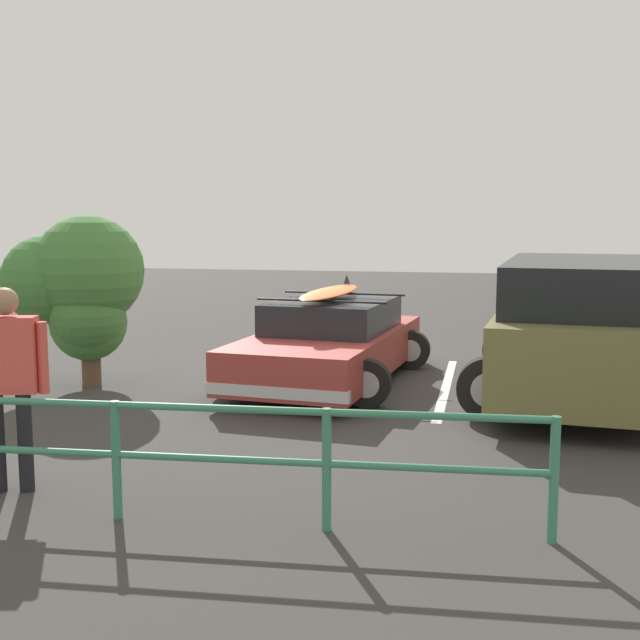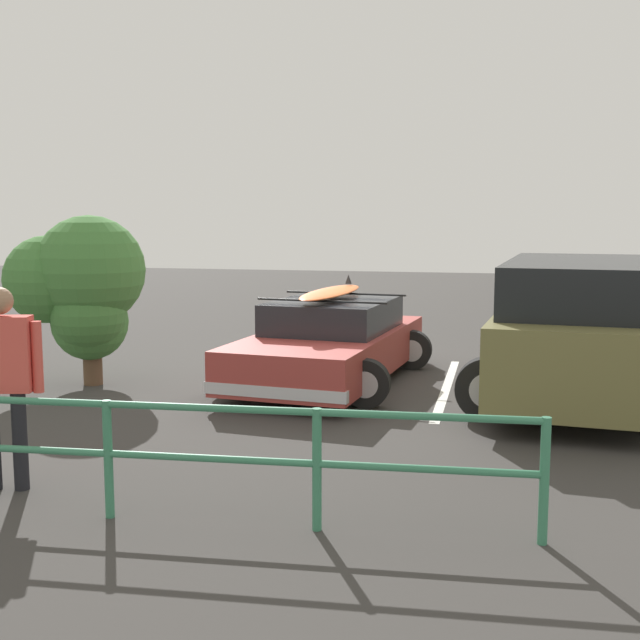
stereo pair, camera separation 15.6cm
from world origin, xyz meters
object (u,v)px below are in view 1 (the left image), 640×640
at_px(suv_car, 576,328).
at_px(person_bystander, 8,370).
at_px(sedan_car, 330,342).
at_px(bush_near_left, 82,284).

xyz_separation_m(suv_car, person_bystander, (4.97, 4.59, 0.13)).
relative_size(sedan_car, suv_car, 0.89).
bearing_deg(person_bystander, suv_car, -137.23).
bearing_deg(bush_near_left, sedan_car, -163.00).
relative_size(sedan_car, person_bystander, 2.50).
bearing_deg(bush_near_left, person_bystander, 110.35).
height_order(person_bystander, bush_near_left, bush_near_left).
bearing_deg(person_bystander, bush_near_left, -69.65).
bearing_deg(sedan_car, person_bystander, 70.96).
relative_size(suv_car, person_bystander, 2.82).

